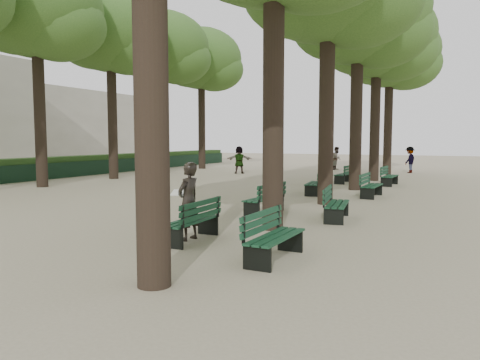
% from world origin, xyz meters
% --- Properties ---
extents(ground, '(120.00, 120.00, 0.00)m').
position_xyz_m(ground, '(0.00, 0.00, 0.00)').
color(ground, tan).
rests_on(ground, ground).
extents(tree_central_3, '(6.00, 6.00, 9.95)m').
position_xyz_m(tree_central_3, '(1.50, 13.00, 7.65)').
color(tree_central_3, '#33261C').
rests_on(tree_central_3, ground).
extents(tree_central_4, '(6.00, 6.00, 9.95)m').
position_xyz_m(tree_central_4, '(1.50, 18.00, 7.65)').
color(tree_central_4, '#33261C').
rests_on(tree_central_4, ground).
extents(tree_central_5, '(6.00, 6.00, 9.95)m').
position_xyz_m(tree_central_5, '(1.50, 23.00, 7.65)').
color(tree_central_5, '#33261C').
rests_on(tree_central_5, ground).
extents(tree_far_2, '(6.00, 6.00, 10.45)m').
position_xyz_m(tree_far_2, '(-12.00, 8.00, 8.14)').
color(tree_far_2, '#33261C').
rests_on(tree_far_2, ground).
extents(tree_far_3, '(6.00, 6.00, 10.45)m').
position_xyz_m(tree_far_3, '(-12.00, 13.00, 8.14)').
color(tree_far_3, '#33261C').
rests_on(tree_far_3, ground).
extents(tree_far_4, '(6.00, 6.00, 10.45)m').
position_xyz_m(tree_far_4, '(-12.00, 18.00, 8.14)').
color(tree_far_4, '#33261C').
rests_on(tree_far_4, ground).
extents(tree_far_5, '(6.00, 6.00, 10.45)m').
position_xyz_m(tree_far_5, '(-12.00, 23.00, 8.14)').
color(tree_far_5, '#33261C').
rests_on(tree_far_5, ground).
extents(bench_left_0, '(0.60, 1.81, 0.92)m').
position_xyz_m(bench_left_0, '(0.37, 0.96, 0.27)').
color(bench_left_0, black).
rests_on(bench_left_0, ground).
extents(bench_left_1, '(0.76, 1.85, 0.92)m').
position_xyz_m(bench_left_1, '(0.37, 5.23, 0.27)').
color(bench_left_1, black).
rests_on(bench_left_1, ground).
extents(bench_left_2, '(0.79, 1.86, 0.92)m').
position_xyz_m(bench_left_2, '(0.37, 10.59, 0.27)').
color(bench_left_2, black).
rests_on(bench_left_2, ground).
extents(bench_left_3, '(0.71, 1.84, 0.92)m').
position_xyz_m(bench_left_3, '(0.37, 15.95, 0.27)').
color(bench_left_3, black).
rests_on(bench_left_3, ground).
extents(bench_right_0, '(0.63, 1.82, 0.92)m').
position_xyz_m(bench_right_0, '(2.63, 0.21, 0.27)').
color(bench_right_0, black).
rests_on(bench_right_0, ground).
extents(bench_right_1, '(0.80, 1.86, 0.92)m').
position_xyz_m(bench_right_1, '(2.63, 5.00, 0.27)').
color(bench_right_1, black).
rests_on(bench_right_1, ground).
extents(bench_right_2, '(0.63, 1.82, 0.92)m').
position_xyz_m(bench_right_2, '(2.63, 10.62, 0.27)').
color(bench_right_2, black).
rests_on(bench_right_2, ground).
extents(bench_right_3, '(0.67, 1.83, 0.92)m').
position_xyz_m(bench_right_3, '(2.63, 15.69, 0.27)').
color(bench_right_3, black).
rests_on(bench_right_3, ground).
extents(man_with_map, '(0.65, 0.74, 1.74)m').
position_xyz_m(man_with_map, '(0.26, 1.04, 0.87)').
color(man_with_map, black).
rests_on(man_with_map, ground).
extents(pedestrian_d, '(0.88, 0.97, 1.91)m').
position_xyz_m(pedestrian_d, '(-2.80, 24.51, 0.96)').
color(pedestrian_d, '#262628').
rests_on(pedestrian_d, ground).
extents(pedestrian_e, '(1.67, 0.92, 1.78)m').
position_xyz_m(pedestrian_e, '(-7.29, 19.65, 0.89)').
color(pedestrian_e, '#262628').
rests_on(pedestrian_e, ground).
extents(pedestrian_a, '(0.46, 0.85, 1.67)m').
position_xyz_m(pedestrian_a, '(-2.43, 26.02, 0.83)').
color(pedestrian_a, '#262628').
rests_on(pedestrian_a, ground).
extents(pedestrian_b, '(0.67, 1.18, 1.74)m').
position_xyz_m(pedestrian_b, '(2.68, 24.90, 0.87)').
color(pedestrian_b, '#262628').
rests_on(pedestrian_b, ground).
extents(fence, '(0.08, 42.00, 0.90)m').
position_xyz_m(fence, '(-15.00, 11.00, 0.45)').
color(fence, black).
rests_on(fence, ground).
extents(hedge, '(1.20, 42.00, 1.20)m').
position_xyz_m(hedge, '(-15.70, 11.00, 0.60)').
color(hedge, '#224417').
rests_on(hedge, ground).
extents(building_far, '(12.00, 16.00, 7.00)m').
position_xyz_m(building_far, '(-33.00, 30.00, 3.50)').
color(building_far, '#B7B2A3').
rests_on(building_far, ground).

